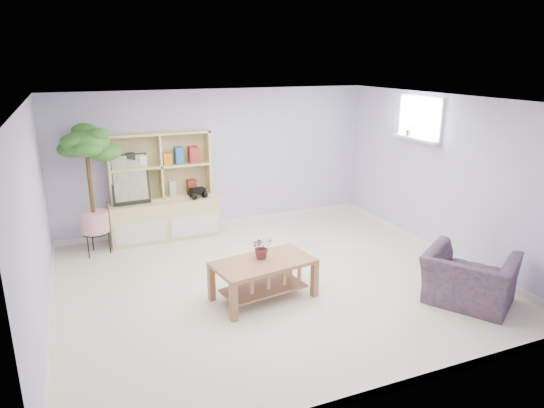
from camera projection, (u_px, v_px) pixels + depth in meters
name	position (u px, v px, depth m)	size (l,w,h in m)	color
floor	(272.00, 282.00, 6.52)	(5.50, 5.00, 0.01)	beige
ceiling	(272.00, 100.00, 5.83)	(5.50, 5.00, 0.01)	white
walls	(272.00, 196.00, 6.17)	(5.51, 5.01, 2.40)	silver
baseboard	(272.00, 278.00, 6.50)	(5.50, 5.00, 0.10)	white
window	(421.00, 118.00, 7.47)	(0.10, 0.98, 0.68)	#C6E1F7
window_sill	(416.00, 139.00, 7.54)	(0.14, 1.00, 0.04)	white
storage_unit	(163.00, 187.00, 7.88)	(1.75, 0.59, 1.75)	tan
poster	(130.00, 179.00, 7.62)	(0.58, 0.13, 0.80)	gold
toy_truck	(197.00, 192.00, 8.05)	(0.35, 0.24, 0.18)	black
coffee_table	(263.00, 280.00, 6.00)	(1.22, 0.67, 0.50)	brown
table_plant	(262.00, 247.00, 5.99)	(0.26, 0.23, 0.29)	#184C1C
floor_tree	(91.00, 192.00, 7.15)	(0.73, 0.73, 1.98)	#265E1D
armchair	(470.00, 275.00, 5.84)	(1.00, 0.87, 0.74)	navy
sill_plant	(409.00, 129.00, 7.67)	(0.12, 0.10, 0.22)	#265E1D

